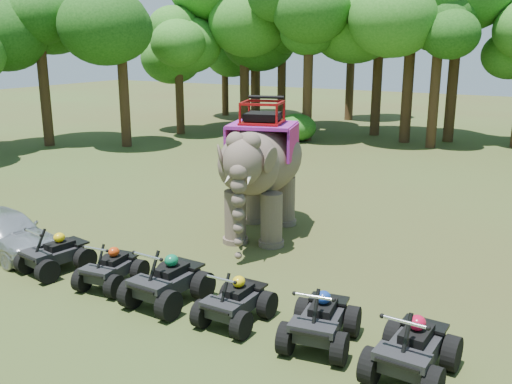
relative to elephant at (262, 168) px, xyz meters
The scene contains 24 objects.
ground 4.00m from the elephant, 72.96° to the right, with size 110.00×110.00×0.00m, color #47381E.
elephant is the anchor object (origin of this frame).
parked_car 7.36m from the elephant, 136.53° to the right, with size 1.47×3.64×1.24m, color silver.
atv_0 6.19m from the elephant, 120.34° to the right, with size 1.20×1.64×1.22m, color black, non-canonical shape.
atv_1 5.50m from the elephant, 102.91° to the right, with size 1.13×1.55×1.15m, color black, non-canonical shape.
atv_2 5.43m from the elephant, 84.03° to the right, with size 1.33×1.82×1.35m, color black, non-canonical shape.
atv_3 5.91m from the elephant, 66.14° to the right, with size 1.17×1.61×1.19m, color black, non-canonical shape.
atv_4 6.83m from the elephant, 50.97° to the right, with size 1.26×1.72×1.28m, color black, non-canonical shape.
atv_5 8.21m from the elephant, 41.89° to the right, with size 1.31×1.80×1.33m, color black, non-canonical shape.
tree_0 17.34m from the elephant, 86.65° to the left, with size 5.53×5.53×7.90m, color #195114, non-canonical shape.
tree_27 19.26m from the elephant, 157.72° to the left, with size 5.97×5.97×8.53m, color #195114, non-canonical shape.
tree_28 16.69m from the elephant, 146.16° to the left, with size 5.65×5.65×8.06m, color #195114, non-canonical shape.
tree_29 19.98m from the elephant, 134.10° to the left, with size 4.92×4.92×7.02m, color #195114, non-canonical shape.
tree_30 20.83m from the elephant, 122.31° to the left, with size 6.98×6.98×9.98m, color #195114, non-canonical shape.
tree_31 17.20m from the elephant, 110.28° to the left, with size 6.00×6.00×8.58m, color #195114, non-canonical shape.
tree_32 20.32m from the elephant, 98.79° to the left, with size 6.69×6.69×9.56m, color #195114, non-canonical shape.
tree_33 21.80m from the elephant, 115.76° to the left, with size 5.87×5.87×8.38m, color #195114, non-canonical shape.
tree_34 19.95m from the elephant, 85.88° to the left, with size 6.82×6.82×9.74m, color #195114, non-canonical shape.
tree_36 28.78m from the elephant, 124.95° to the left, with size 4.93×4.93×7.04m, color #195114, non-canonical shape.
tree_37 28.16m from the elephant, 120.35° to the left, with size 6.54×6.54×9.35m, color #195114, non-canonical shape.
tree_38 18.49m from the elephant, 92.29° to the left, with size 7.19×7.19×10.27m, color #195114, non-canonical shape.
tree_41 26.89m from the elephant, 105.24° to the left, with size 6.83×6.83×9.75m, color #195114, non-canonical shape.
tree_42 21.16m from the elephant, 122.32° to the left, with size 5.46×5.46×7.80m, color #195114, non-canonical shape.
tree_43 27.33m from the elephant, 120.09° to the left, with size 6.49×6.49×9.27m, color #195114, non-canonical shape.
Camera 1 is at (7.04, -11.09, 5.65)m, focal length 40.00 mm.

